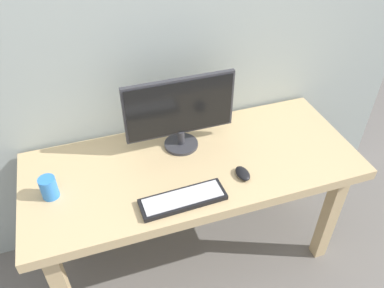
% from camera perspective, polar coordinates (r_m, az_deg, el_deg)
% --- Properties ---
extents(ground_plane, '(6.00, 6.00, 0.00)m').
position_cam_1_polar(ground_plane, '(2.52, 0.11, -15.52)').
color(ground_plane, slate).
extents(desk, '(1.67, 0.69, 0.76)m').
position_cam_1_polar(desk, '(2.01, 0.14, -4.71)').
color(desk, tan).
rests_on(desk, ground_plane).
extents(monitor, '(0.56, 0.18, 0.39)m').
position_cam_1_polar(monitor, '(1.92, -1.78, 4.85)').
color(monitor, '#333338').
rests_on(monitor, desk).
extents(keyboard_primary, '(0.39, 0.14, 0.03)m').
position_cam_1_polar(keyboard_primary, '(1.75, -1.34, -8.12)').
color(keyboard_primary, black).
rests_on(keyboard_primary, desk).
extents(mouse, '(0.07, 0.10, 0.03)m').
position_cam_1_polar(mouse, '(1.88, 7.45, -4.30)').
color(mouse, black).
rests_on(mouse, desk).
extents(coffee_mug, '(0.08, 0.08, 0.11)m').
position_cam_1_polar(coffee_mug, '(1.86, -20.29, -6.03)').
color(coffee_mug, '#337FD8').
rests_on(coffee_mug, desk).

